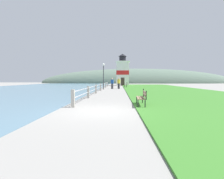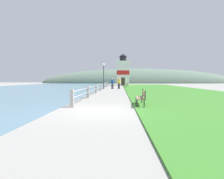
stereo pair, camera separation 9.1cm
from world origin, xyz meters
TOP-DOWN VIEW (x-y plane):
  - ground_plane at (0.00, 0.00)m, footprint 160.00×160.00m
  - grass_verge at (7.74, 17.30)m, footprint 12.00×51.91m
  - water_strip at (-14.24, 17.30)m, footprint 24.00×83.06m
  - seawall_railing at (-1.64, 15.21)m, footprint 0.18×28.60m
  - park_bench_near at (2.20, 1.71)m, footprint 0.59×1.89m
  - park_bench_midway at (2.25, 25.27)m, footprint 0.61×1.80m
  - lighthouse at (1.78, 36.47)m, footprint 3.56×3.56m
  - person_strolling at (0.83, 20.17)m, footprint 0.50×0.42m
  - person_by_railing at (-0.22, 19.79)m, footprint 0.47×0.33m
  - lamp_post at (-1.49, 18.12)m, footprint 0.36×0.36m
  - distant_hillside at (8.00, 64.61)m, footprint 80.00×16.00m

SIDE VIEW (x-z plane):
  - ground_plane at x=0.00m, z-range 0.00..0.00m
  - distant_hillside at x=8.00m, z-range -6.00..6.00m
  - water_strip at x=-14.24m, z-range 0.00..0.01m
  - grass_verge at x=7.74m, z-range 0.00..0.06m
  - park_bench_midway at x=2.25m, z-range 0.07..1.01m
  - park_bench_near at x=2.20m, z-range 0.07..1.01m
  - seawall_railing at x=-1.64m, z-range 0.08..1.07m
  - person_by_railing at x=-0.22m, z-range 0.07..1.83m
  - person_strolling at x=0.83m, z-range 0.08..1.88m
  - lamp_post at x=-1.49m, z-range 0.76..4.72m
  - lighthouse at x=1.78m, z-range -0.56..7.51m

